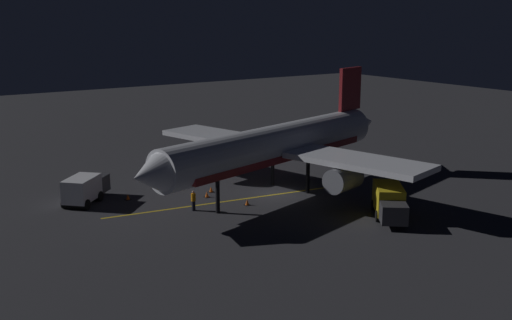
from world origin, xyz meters
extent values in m
cube|color=#2D2D32|center=(0.00, 0.00, -0.10)|extent=(180.00, 180.00, 0.20)
cube|color=gold|center=(0.39, 4.00, 0.00)|extent=(3.67, 23.58, 0.01)
cylinder|color=silver|center=(0.00, 0.00, 4.67)|extent=(10.34, 26.76, 3.53)
cube|color=maroon|center=(0.00, 0.00, 3.70)|extent=(9.13, 22.84, 0.64)
cone|color=silver|center=(-3.74, 13.95, 4.67)|extent=(4.07, 3.62, 3.46)
cone|color=silver|center=(3.88, -14.46, 4.67)|extent=(4.16, 4.91, 3.18)
cube|color=maroon|center=(3.21, -11.96, 8.65)|extent=(1.28, 3.57, 4.43)
cube|color=silver|center=(-7.41, -3.37, 4.14)|extent=(13.35, 7.88, 0.50)
cylinder|color=slate|center=(-7.12, -2.05, 2.74)|extent=(2.86, 3.63, 2.10)
cube|color=silver|center=(8.10, 0.79, 4.14)|extent=(13.35, 7.88, 0.50)
cylinder|color=slate|center=(7.19, 1.78, 2.74)|extent=(2.86, 3.63, 2.10)
cylinder|color=black|center=(-1.91, 7.11, 1.45)|extent=(0.44, 0.44, 2.91)
cylinder|color=black|center=(-1.44, -2.81, 1.45)|extent=(0.44, 0.44, 2.91)
cylinder|color=black|center=(2.65, -1.71, 1.45)|extent=(0.44, 0.44, 2.91)
cube|color=silver|center=(6.66, 15.73, 1.45)|extent=(4.04, 4.04, 2.00)
cube|color=#38383D|center=(8.58, 13.82, 1.20)|extent=(2.68, 2.68, 1.50)
cylinder|color=black|center=(7.55, 14.84, 0.45)|extent=(2.27, 2.27, 0.90)
cylinder|color=black|center=(5.76, 16.63, 0.45)|extent=(2.27, 2.27, 0.90)
cube|color=gold|center=(-10.35, -4.09, 1.53)|extent=(4.58, 4.21, 2.17)
cube|color=#38383D|center=(-12.72, -2.27, 1.20)|extent=(2.64, 2.68, 1.50)
cylinder|color=black|center=(-11.51, -3.20, 0.45)|extent=(2.12, 2.38, 0.90)
cylinder|color=black|center=(-9.20, -4.98, 0.45)|extent=(2.12, 2.38, 0.90)
cylinder|color=black|center=(-0.20, 8.49, 0.42)|extent=(0.32, 0.32, 0.85)
cylinder|color=orange|center=(-0.20, 8.49, 1.18)|extent=(0.40, 0.40, 0.65)
sphere|color=tan|center=(-0.20, 8.49, 1.62)|extent=(0.24, 0.24, 0.24)
cone|color=#EA590F|center=(2.58, 5.64, 0.28)|extent=(0.36, 0.36, 0.55)
cube|color=black|center=(2.58, 5.64, 0.01)|extent=(0.50, 0.50, 0.03)
cone|color=#EA590F|center=(-1.46, 3.90, 0.28)|extent=(0.36, 0.36, 0.55)
cube|color=black|center=(-1.46, 3.90, 0.01)|extent=(0.50, 0.50, 0.03)
cone|color=#EA590F|center=(3.80, 4.51, 0.28)|extent=(0.36, 0.36, 0.55)
cube|color=black|center=(3.80, 4.51, 0.01)|extent=(0.50, 0.50, 0.03)
cone|color=#EA590F|center=(5.80, 11.92, 0.28)|extent=(0.36, 0.36, 0.55)
cube|color=black|center=(5.80, 11.92, 0.01)|extent=(0.50, 0.50, 0.03)
camera|label=1|loc=(-43.88, 31.41, 15.97)|focal=42.69mm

